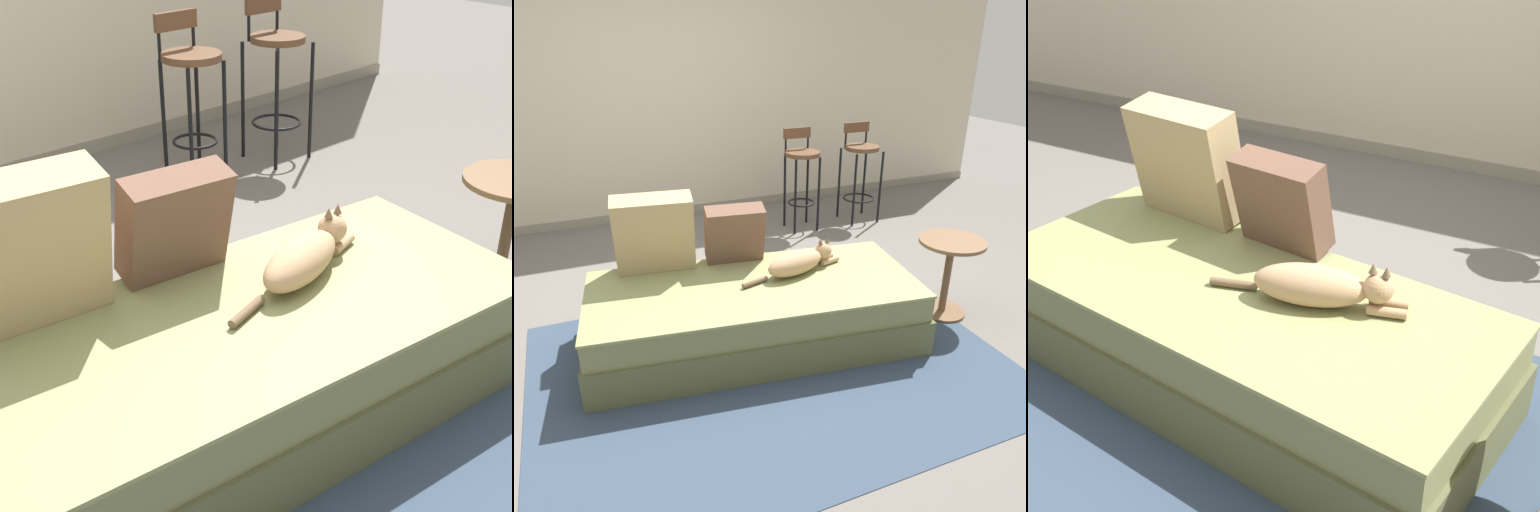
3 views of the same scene
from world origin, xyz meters
TOP-DOWN VIEW (x-y plane):
  - ground_plane at (0.00, 0.00)m, footprint 16.00×16.00m
  - area_rug at (0.00, -0.70)m, footprint 2.75×2.00m
  - couch at (0.00, -0.40)m, footprint 2.15×1.16m
  - throw_pillow_corner at (-0.51, 0.02)m, footprint 0.52×0.32m
  - throw_pillow_middle at (-0.00, -0.05)m, footprint 0.41×0.27m
  - cat at (0.33, -0.36)m, footprint 0.74×0.27m
  - bar_stool_near_window at (1.15, 1.32)m, footprint 0.34×0.34m
  - bar_stool_by_doorway at (1.82, 1.32)m, footprint 0.34×0.34m
  - side_table at (1.36, -0.58)m, footprint 0.44×0.44m

SIDE VIEW (x-z plane):
  - ground_plane at x=0.00m, z-range 0.00..0.00m
  - area_rug at x=0.00m, z-range 0.00..0.01m
  - couch at x=0.00m, z-range 0.00..0.42m
  - side_table at x=1.36m, z-range 0.08..0.64m
  - cat at x=0.33m, z-range 0.40..0.58m
  - bar_stool_by_doorway at x=1.82m, z-range 0.10..1.10m
  - throw_pillow_middle at x=0.00m, z-range 0.41..0.82m
  - bar_stool_near_window at x=1.15m, z-range 0.14..1.13m
  - throw_pillow_corner at x=-0.51m, z-range 0.41..0.93m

